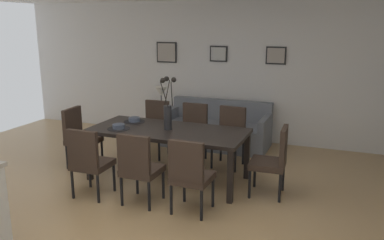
# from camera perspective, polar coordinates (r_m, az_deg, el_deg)

# --- Properties ---
(ground_plane) EXTENTS (9.00, 9.00, 0.00)m
(ground_plane) POSITION_cam_1_polar(r_m,az_deg,el_deg) (4.98, -5.23, -12.39)
(ground_plane) COLOR tan
(back_wall_panel) EXTENTS (9.00, 0.10, 2.60)m
(back_wall_panel) POSITION_cam_1_polar(r_m,az_deg,el_deg) (7.56, 5.66, 6.96)
(back_wall_panel) COLOR silver
(back_wall_panel) RESTS_ON ground
(dining_table) EXTENTS (2.20, 0.99, 0.74)m
(dining_table) POSITION_cam_1_polar(r_m,az_deg,el_deg) (5.58, -3.47, -2.01)
(dining_table) COLOR black
(dining_table) RESTS_ON ground
(dining_chair_near_left) EXTENTS (0.45, 0.45, 0.92)m
(dining_chair_near_left) POSITION_cam_1_polar(r_m,az_deg,el_deg) (5.21, -14.61, -5.51)
(dining_chair_near_left) COLOR #33261E
(dining_chair_near_left) RESTS_ON ground
(dining_chair_near_right) EXTENTS (0.45, 0.45, 0.92)m
(dining_chair_near_right) POSITION_cam_1_polar(r_m,az_deg,el_deg) (6.69, -5.35, -0.82)
(dining_chair_near_right) COLOR #33261E
(dining_chair_near_right) RESTS_ON ground
(dining_chair_far_left) EXTENTS (0.45, 0.45, 0.92)m
(dining_chair_far_left) POSITION_cam_1_polar(r_m,az_deg,el_deg) (4.88, -7.63, -6.49)
(dining_chair_far_left) COLOR #33261E
(dining_chair_far_left) RESTS_ON ground
(dining_chair_far_right) EXTENTS (0.46, 0.46, 0.92)m
(dining_chair_far_right) POSITION_cam_1_polar(r_m,az_deg,el_deg) (6.43, 0.06, -1.36)
(dining_chair_far_right) COLOR #33261E
(dining_chair_far_right) RESTS_ON ground
(dining_chair_mid_left) EXTENTS (0.45, 0.45, 0.92)m
(dining_chair_mid_left) POSITION_cam_1_polar(r_m,az_deg,el_deg) (4.61, -0.31, -7.57)
(dining_chair_mid_left) COLOR #33261E
(dining_chair_mid_left) RESTS_ON ground
(dining_chair_mid_right) EXTENTS (0.47, 0.47, 0.92)m
(dining_chair_mid_right) POSITION_cam_1_polar(r_m,az_deg,el_deg) (6.21, 5.46, -1.97)
(dining_chair_mid_right) COLOR #33261E
(dining_chair_mid_right) RESTS_ON ground
(dining_chair_head_west) EXTENTS (0.46, 0.46, 0.92)m
(dining_chair_head_west) POSITION_cam_1_polar(r_m,az_deg,el_deg) (6.38, -15.89, -2.01)
(dining_chair_head_west) COLOR #33261E
(dining_chair_head_west) RESTS_ON ground
(dining_chair_head_east) EXTENTS (0.46, 0.46, 0.92)m
(dining_chair_head_east) POSITION_cam_1_polar(r_m,az_deg,el_deg) (5.20, 11.69, -5.36)
(dining_chair_head_east) COLOR #33261E
(dining_chair_head_east) RESTS_ON ground
(centerpiece_vase) EXTENTS (0.21, 0.23, 0.73)m
(centerpiece_vase) POSITION_cam_1_polar(r_m,az_deg,el_deg) (5.50, -3.51, 1.50)
(centerpiece_vase) COLOR #232326
(centerpiece_vase) RESTS_ON dining_table
(placemat_near_left) EXTENTS (0.32, 0.32, 0.01)m
(placemat_near_left) POSITION_cam_1_polar(r_m,az_deg,el_deg) (5.68, -10.48, -1.21)
(placemat_near_left) COLOR black
(placemat_near_left) RESTS_ON dining_table
(bowl_near_left) EXTENTS (0.17, 0.17, 0.07)m
(bowl_near_left) POSITION_cam_1_polar(r_m,az_deg,el_deg) (5.67, -10.50, -0.85)
(bowl_near_left) COLOR #475166
(bowl_near_left) RESTS_ON dining_table
(placemat_near_right) EXTENTS (0.32, 0.32, 0.01)m
(placemat_near_right) POSITION_cam_1_polar(r_m,az_deg,el_deg) (6.05, -8.28, -0.21)
(placemat_near_right) COLOR black
(placemat_near_right) RESTS_ON dining_table
(bowl_near_right) EXTENTS (0.17, 0.17, 0.07)m
(bowl_near_right) POSITION_cam_1_polar(r_m,az_deg,el_deg) (6.04, -8.30, 0.14)
(bowl_near_right) COLOR #475166
(bowl_near_right) RESTS_ON dining_table
(sofa) EXTENTS (1.90, 0.84, 0.80)m
(sofa) POSITION_cam_1_polar(r_m,az_deg,el_deg) (7.26, 3.56, -1.50)
(sofa) COLOR slate
(sofa) RESTS_ON ground
(side_table) EXTENTS (0.36, 0.36, 0.52)m
(side_table) POSITION_cam_1_polar(r_m,az_deg,el_deg) (7.59, -4.36, -0.98)
(side_table) COLOR #3D2D23
(side_table) RESTS_ON ground
(table_lamp) EXTENTS (0.22, 0.22, 0.51)m
(table_lamp) POSITION_cam_1_polar(r_m,az_deg,el_deg) (7.46, -4.45, 3.72)
(table_lamp) COLOR #4C4C51
(table_lamp) RESTS_ON side_table
(framed_picture_left) EXTENTS (0.42, 0.03, 0.40)m
(framed_picture_left) POSITION_cam_1_polar(r_m,az_deg,el_deg) (7.92, -3.67, 9.67)
(framed_picture_left) COLOR black
(framed_picture_center) EXTENTS (0.34, 0.03, 0.29)m
(framed_picture_center) POSITION_cam_1_polar(r_m,az_deg,el_deg) (7.53, 3.82, 9.46)
(framed_picture_center) COLOR black
(framed_picture_right) EXTENTS (0.36, 0.03, 0.31)m
(framed_picture_right) POSITION_cam_1_polar(r_m,az_deg,el_deg) (7.28, 11.97, 9.05)
(framed_picture_right) COLOR black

